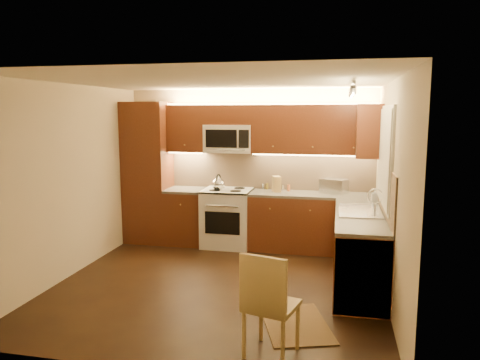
% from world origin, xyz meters
% --- Properties ---
extents(floor, '(4.00, 4.00, 0.01)m').
position_xyz_m(floor, '(0.00, 0.00, 0.00)').
color(floor, black).
rests_on(floor, ground).
extents(ceiling, '(4.00, 4.00, 0.01)m').
position_xyz_m(ceiling, '(0.00, 0.00, 2.50)').
color(ceiling, beige).
rests_on(ceiling, ground).
extents(wall_back, '(4.00, 0.01, 2.50)m').
position_xyz_m(wall_back, '(0.00, 2.00, 1.25)').
color(wall_back, '#BEAC8B').
rests_on(wall_back, ground).
extents(wall_front, '(4.00, 0.01, 2.50)m').
position_xyz_m(wall_front, '(0.00, -2.00, 1.25)').
color(wall_front, '#BEAC8B').
rests_on(wall_front, ground).
extents(wall_left, '(0.01, 4.00, 2.50)m').
position_xyz_m(wall_left, '(-2.00, 0.00, 1.25)').
color(wall_left, '#BEAC8B').
rests_on(wall_left, ground).
extents(wall_right, '(0.01, 4.00, 2.50)m').
position_xyz_m(wall_right, '(2.00, 0.00, 1.25)').
color(wall_right, '#BEAC8B').
rests_on(wall_right, ground).
extents(pantry, '(0.70, 0.60, 2.30)m').
position_xyz_m(pantry, '(-1.65, 1.70, 1.15)').
color(pantry, '#44200E').
rests_on(pantry, floor).
extents(base_cab_back_left, '(0.62, 0.60, 0.86)m').
position_xyz_m(base_cab_back_left, '(-0.99, 1.70, 0.43)').
color(base_cab_back_left, '#44200E').
rests_on(base_cab_back_left, floor).
extents(counter_back_left, '(0.62, 0.60, 0.04)m').
position_xyz_m(counter_back_left, '(-0.99, 1.70, 0.88)').
color(counter_back_left, '#393734').
rests_on(counter_back_left, base_cab_back_left).
extents(base_cab_back_right, '(1.92, 0.60, 0.86)m').
position_xyz_m(base_cab_back_right, '(1.04, 1.70, 0.43)').
color(base_cab_back_right, '#44200E').
rests_on(base_cab_back_right, floor).
extents(counter_back_right, '(1.92, 0.60, 0.04)m').
position_xyz_m(counter_back_right, '(1.04, 1.70, 0.88)').
color(counter_back_right, '#393734').
rests_on(counter_back_right, base_cab_back_right).
extents(base_cab_right, '(0.60, 2.00, 0.86)m').
position_xyz_m(base_cab_right, '(1.70, 0.40, 0.43)').
color(base_cab_right, '#44200E').
rests_on(base_cab_right, floor).
extents(counter_right, '(0.60, 2.00, 0.04)m').
position_xyz_m(counter_right, '(1.70, 0.40, 0.88)').
color(counter_right, '#393734').
rests_on(counter_right, base_cab_right).
extents(dishwasher, '(0.58, 0.60, 0.84)m').
position_xyz_m(dishwasher, '(1.70, -0.30, 0.43)').
color(dishwasher, silver).
rests_on(dishwasher, floor).
extents(backsplash_back, '(3.30, 0.02, 0.60)m').
position_xyz_m(backsplash_back, '(0.35, 1.99, 1.20)').
color(backsplash_back, tan).
rests_on(backsplash_back, wall_back).
extents(backsplash_right, '(0.02, 2.00, 0.60)m').
position_xyz_m(backsplash_right, '(1.99, 0.40, 1.20)').
color(backsplash_right, tan).
rests_on(backsplash_right, wall_right).
extents(upper_cab_back_left, '(0.62, 0.35, 0.75)m').
position_xyz_m(upper_cab_back_left, '(-0.99, 1.82, 1.88)').
color(upper_cab_back_left, '#44200E').
rests_on(upper_cab_back_left, wall_back).
extents(upper_cab_back_right, '(1.92, 0.35, 0.75)m').
position_xyz_m(upper_cab_back_right, '(1.04, 1.82, 1.88)').
color(upper_cab_back_right, '#44200E').
rests_on(upper_cab_back_right, wall_back).
extents(upper_cab_bridge, '(0.76, 0.35, 0.31)m').
position_xyz_m(upper_cab_bridge, '(-0.30, 1.82, 2.09)').
color(upper_cab_bridge, '#44200E').
rests_on(upper_cab_bridge, wall_back).
extents(upper_cab_right_corner, '(0.35, 0.50, 0.75)m').
position_xyz_m(upper_cab_right_corner, '(1.82, 1.40, 1.88)').
color(upper_cab_right_corner, '#44200E').
rests_on(upper_cab_right_corner, wall_right).
extents(stove, '(0.76, 0.65, 0.92)m').
position_xyz_m(stove, '(-0.30, 1.68, 0.46)').
color(stove, silver).
rests_on(stove, floor).
extents(microwave, '(0.76, 0.38, 0.44)m').
position_xyz_m(microwave, '(-0.30, 1.81, 1.72)').
color(microwave, silver).
rests_on(microwave, wall_back).
extents(window_frame, '(0.03, 1.44, 1.24)m').
position_xyz_m(window_frame, '(1.99, 0.55, 1.60)').
color(window_frame, silver).
rests_on(window_frame, wall_right).
extents(window_blinds, '(0.02, 1.36, 1.16)m').
position_xyz_m(window_blinds, '(1.97, 0.55, 1.60)').
color(window_blinds, silver).
rests_on(window_blinds, wall_right).
extents(sink, '(0.52, 0.86, 0.15)m').
position_xyz_m(sink, '(1.70, 0.55, 0.98)').
color(sink, silver).
rests_on(sink, counter_right).
extents(faucet, '(0.20, 0.04, 0.30)m').
position_xyz_m(faucet, '(1.88, 0.55, 1.05)').
color(faucet, silver).
rests_on(faucet, counter_right).
extents(track_light_bar, '(0.04, 1.20, 0.03)m').
position_xyz_m(track_light_bar, '(1.55, 0.40, 2.46)').
color(track_light_bar, silver).
rests_on(track_light_bar, ceiling).
extents(kettle, '(0.26, 0.26, 0.25)m').
position_xyz_m(kettle, '(-0.43, 1.61, 1.05)').
color(kettle, silver).
rests_on(kettle, stove).
extents(toaster_oven, '(0.45, 0.41, 0.22)m').
position_xyz_m(toaster_oven, '(1.36, 1.81, 1.01)').
color(toaster_oven, silver).
rests_on(toaster_oven, counter_back_right).
extents(knife_block, '(0.17, 0.20, 0.24)m').
position_xyz_m(knife_block, '(0.48, 1.76, 1.02)').
color(knife_block, olive).
rests_on(knife_block, counter_back_right).
extents(spice_jar_a, '(0.05, 0.05, 0.09)m').
position_xyz_m(spice_jar_a, '(0.24, 1.94, 0.95)').
color(spice_jar_a, silver).
rests_on(spice_jar_a, counter_back_right).
extents(spice_jar_b, '(0.06, 0.06, 0.10)m').
position_xyz_m(spice_jar_b, '(0.30, 1.94, 0.95)').
color(spice_jar_b, olive).
rests_on(spice_jar_b, counter_back_right).
extents(spice_jar_c, '(0.06, 0.06, 0.08)m').
position_xyz_m(spice_jar_c, '(0.56, 1.93, 0.94)').
color(spice_jar_c, silver).
rests_on(spice_jar_c, counter_back_right).
extents(spice_jar_d, '(0.06, 0.06, 0.10)m').
position_xyz_m(spice_jar_d, '(0.66, 1.84, 0.95)').
color(spice_jar_d, '#A05630').
rests_on(spice_jar_d, counter_back_right).
extents(soap_bottle, '(0.08, 0.09, 0.18)m').
position_xyz_m(soap_bottle, '(1.93, 1.25, 0.99)').
color(soap_bottle, '#B5B5BA').
rests_on(soap_bottle, counter_right).
extents(rug, '(0.87, 1.07, 0.01)m').
position_xyz_m(rug, '(1.04, -0.90, 0.01)').
color(rug, black).
rests_on(rug, floor).
extents(dining_chair, '(0.52, 0.52, 0.96)m').
position_xyz_m(dining_chair, '(0.88, -1.51, 0.48)').
color(dining_chair, olive).
rests_on(dining_chair, floor).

